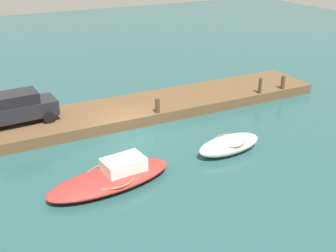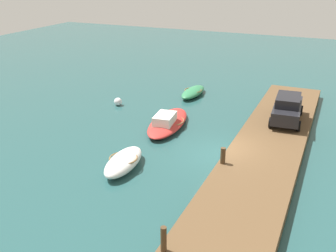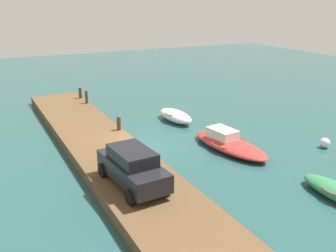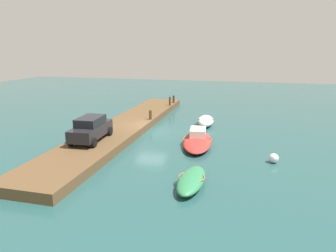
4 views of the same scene
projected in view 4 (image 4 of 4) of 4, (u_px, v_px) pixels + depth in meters
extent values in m
plane|color=#234C4C|center=(151.00, 132.00, 26.14)|extent=(84.00, 84.00, 0.00)
cube|color=brown|center=(126.00, 127.00, 26.62)|extent=(26.48, 3.83, 0.60)
ellipsoid|color=white|center=(206.00, 121.00, 28.29)|extent=(3.59, 1.71, 0.80)
torus|color=olive|center=(206.00, 118.00, 28.23)|extent=(1.61, 1.61, 0.07)
ellipsoid|color=#2D7A4C|center=(191.00, 180.00, 15.86)|extent=(3.74, 1.37, 0.62)
torus|color=olive|center=(191.00, 177.00, 15.81)|extent=(1.41, 1.41, 0.07)
ellipsoid|color=#B72D28|center=(197.00, 141.00, 22.46)|extent=(5.75, 2.67, 0.58)
torus|color=olive|center=(197.00, 139.00, 22.42)|extent=(2.35, 2.35, 0.07)
cube|color=silver|center=(198.00, 133.00, 22.97)|extent=(1.88, 1.33, 0.62)
cylinder|color=#47331E|center=(174.00, 99.00, 36.29)|extent=(0.25, 0.25, 0.86)
cylinder|color=#47331E|center=(170.00, 101.00, 34.54)|extent=(0.21, 0.21, 0.99)
cylinder|color=#47331E|center=(150.00, 115.00, 27.84)|extent=(0.25, 0.25, 0.84)
cube|color=black|center=(91.00, 130.00, 21.49)|extent=(4.25, 1.91, 0.79)
cube|color=black|center=(90.00, 121.00, 21.32)|extent=(2.41, 1.59, 0.57)
cylinder|color=black|center=(94.00, 143.00, 20.06)|extent=(0.65, 0.26, 0.64)
cylinder|color=black|center=(71.00, 141.00, 20.35)|extent=(0.65, 0.26, 0.64)
cylinder|color=black|center=(110.00, 131.00, 22.82)|extent=(0.65, 0.26, 0.64)
cylinder|color=black|center=(89.00, 130.00, 23.11)|extent=(0.65, 0.26, 0.64)
sphere|color=silver|center=(274.00, 158.00, 19.02)|extent=(0.60, 0.60, 0.60)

